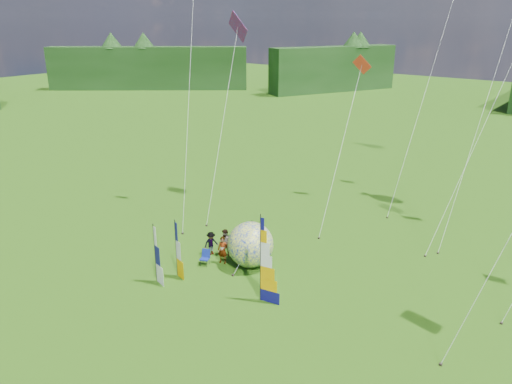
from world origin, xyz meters
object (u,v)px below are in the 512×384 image
Objects in this scene: spectator_b at (226,243)px; bol_inflatable at (250,245)px; camp_chair at (205,258)px; kite_whale at (497,60)px; side_banner_far at (155,254)px; spectator_a at (223,250)px; feather_banner_main at (260,260)px; spectator_d at (252,233)px; side_banner_left at (176,249)px; spectator_c at (211,243)px.

bol_inflatable is at bearing -6.87° from spectator_b.
camp_chair is 22.44m from kite_whale.
bol_inflatable is 2.11m from spectator_b.
kite_whale is at bearing 48.56° from spectator_b.
side_banner_far is 4.31m from spectator_a.
feather_banner_main is 6.78m from spectator_d.
kite_whale is (11.81, 19.21, 9.84)m from side_banner_far.
bol_inflatable is at bearing 15.81° from camp_chair.
side_banner_left is at bearing 83.10° from side_banner_far.
feather_banner_main is 4.97m from spectator_a.
spectator_c is 1.57× the size of camp_chair.
spectator_a is (-1.53, -0.78, -0.52)m from bol_inflatable.
spectator_b reaches higher than spectator_c.
side_banner_left reaches higher than spectator_a.
side_banner_left is at bearing -125.78° from bol_inflatable.
camp_chair is (-0.58, -3.86, -0.39)m from spectator_d.
kite_whale is (10.32, 15.26, 10.68)m from spectator_a.
bol_inflatable is at bearing 10.63° from spectator_a.
spectator_d is (1.25, 2.54, 0.12)m from spectator_c.
side_banner_left is 2.24× the size of spectator_c.
camp_chair is at bearing -117.20° from kite_whale.
camp_chair is at bearing 107.94° from spectator_d.
spectator_c is at bearing 95.92° from camp_chair.
kite_whale reaches higher than camp_chair.
bol_inflatable is at bearing 126.25° from feather_banner_main.
spectator_b is 0.08× the size of kite_whale.
side_banner_left is at bearing -115.13° from kite_whale.
spectator_d is 3.92m from camp_chair.
side_banner_far is at bearing -126.06° from camp_chair.
kite_whale is at bearing -103.89° from spectator_d.
feather_banner_main is at bearing -40.57° from spectator_a.
bol_inflatable is (2.57, 3.57, -0.31)m from side_banner_left.
kite_whale reaches higher than bol_inflatable.
spectator_a is 0.99× the size of spectator_b.
spectator_b is 1.81× the size of camp_chair.
side_banner_far is 0.15× the size of kite_whale.
side_banner_far is 1.95× the size of spectator_d.
bol_inflatable reaches higher than spectator_c.
side_banner_far is at bearing -122.53° from bol_inflatable.
spectator_c reaches higher than camp_chair.
side_banner_left is (-5.37, -0.85, -0.67)m from feather_banner_main.
side_banner_far is 3.41m from camp_chair.
spectator_a is at bearing -152.89° from bol_inflatable.
side_banner_left is 23.49m from kite_whale.
spectator_b is at bearing -119.92° from kite_whale.
spectator_d is (-1.63, 2.20, -0.51)m from bol_inflatable.
spectator_d is (0.95, 5.77, -0.82)m from side_banner_left.
side_banner_left is 0.15× the size of kite_whale.
camp_chair is at bearing 158.45° from feather_banner_main.
side_banner_far is at bearing -96.24° from side_banner_left.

